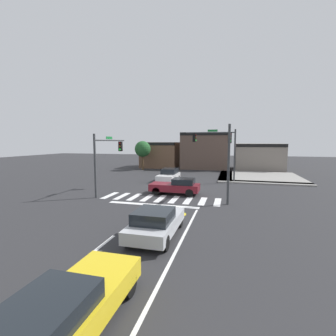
# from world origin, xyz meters

# --- Properties ---
(ground_plane) EXTENTS (120.00, 120.00, 0.00)m
(ground_plane) POSITION_xyz_m (0.00, 0.00, 0.00)
(ground_plane) COLOR #2B2B2D
(crosswalk_near) EXTENTS (9.53, 2.56, 0.01)m
(crosswalk_near) POSITION_xyz_m (0.00, -4.50, 0.00)
(crosswalk_near) COLOR silver
(crosswalk_near) RESTS_ON ground_plane
(lane_markings) EXTENTS (6.80, 18.75, 0.01)m
(lane_markings) POSITION_xyz_m (1.16, -11.43, 0.00)
(lane_markings) COLOR white
(lane_markings) RESTS_ON ground_plane
(bike_detector_marking) EXTENTS (1.20, 1.20, 0.01)m
(bike_detector_marking) POSITION_xyz_m (2.19, -8.26, 0.00)
(bike_detector_marking) COLOR yellow
(bike_detector_marking) RESTS_ON ground_plane
(curb_corner_northeast) EXTENTS (10.00, 10.60, 0.15)m
(curb_corner_northeast) POSITION_xyz_m (8.49, 9.42, 0.07)
(curb_corner_northeast) COLOR gray
(curb_corner_northeast) RESTS_ON ground_plane
(storefront_row) EXTENTS (23.46, 6.44, 6.09)m
(storefront_row) POSITION_xyz_m (1.69, 18.87, 2.53)
(storefront_row) COLOR brown
(storefront_row) RESTS_ON ground_plane
(traffic_signal_southwest) EXTENTS (0.32, 5.54, 5.20)m
(traffic_signal_southwest) POSITION_xyz_m (-5.19, -3.41, 3.58)
(traffic_signal_southwest) COLOR #383A3D
(traffic_signal_southwest) RESTS_ON ground_plane
(traffic_signal_northeast) EXTENTS (5.60, 0.32, 5.94)m
(traffic_signal_northeast) POSITION_xyz_m (3.78, 4.99, 4.18)
(traffic_signal_northeast) COLOR #383A3D
(traffic_signal_northeast) RESTS_ON ground_plane
(traffic_signal_southeast) EXTENTS (0.32, 4.84, 5.82)m
(traffic_signal_southeast) POSITION_xyz_m (5.26, -3.37, 4.07)
(traffic_signal_southeast) COLOR #383A3D
(traffic_signal_southeast) RESTS_ON ground_plane
(car_white) EXTENTS (1.86, 4.20, 1.49)m
(car_white) POSITION_xyz_m (-1.44, 3.73, 0.75)
(car_white) COLOR white
(car_white) RESTS_ON ground_plane
(car_maroon) EXTENTS (4.26, 1.76, 1.41)m
(car_maroon) POSITION_xyz_m (0.89, -2.58, 0.71)
(car_maroon) COLOR maroon
(car_maroon) RESTS_ON ground_plane
(car_yellow) EXTENTS (1.73, 4.27, 1.38)m
(car_yellow) POSITION_xyz_m (1.86, -18.27, 0.72)
(car_yellow) COLOR gold
(car_yellow) RESTS_ON ground_plane
(car_silver) EXTENTS (1.91, 4.31, 1.40)m
(car_silver) POSITION_xyz_m (2.01, -12.07, 0.71)
(car_silver) COLOR #B7BABF
(car_silver) RESTS_ON ground_plane
(roadside_tree) EXTENTS (2.58, 2.58, 4.69)m
(roadside_tree) POSITION_xyz_m (-8.50, 14.00, 3.36)
(roadside_tree) COLOR #4C3823
(roadside_tree) RESTS_ON ground_plane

